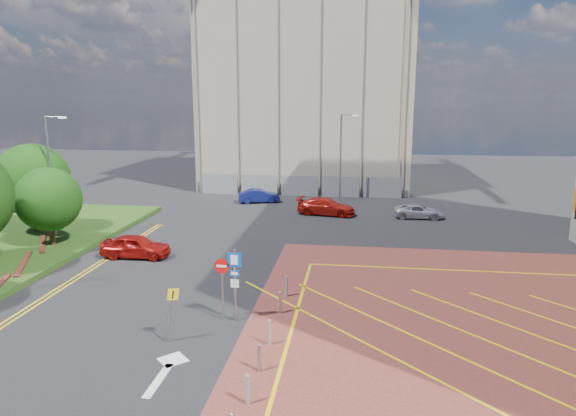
% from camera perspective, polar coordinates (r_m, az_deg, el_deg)
% --- Properties ---
extents(ground, '(140.00, 140.00, 0.00)m').
position_cam_1_polar(ground, '(21.92, -7.75, -13.30)').
color(ground, black).
rests_on(ground, ground).
extents(tree_c, '(4.00, 4.00, 4.90)m').
position_cam_1_polar(tree_c, '(35.23, -25.07, 0.87)').
color(tree_c, '#3D2B1C').
rests_on(tree_c, grass_bed).
extents(tree_d, '(5.00, 5.00, 6.08)m').
position_cam_1_polar(tree_d, '(39.24, -26.52, 2.78)').
color(tree_d, '#3D2B1C').
rests_on(tree_d, grass_bed).
extents(lamp_left_far, '(1.53, 0.16, 8.00)m').
position_cam_1_polar(lamp_left_far, '(37.17, -24.83, 3.72)').
color(lamp_left_far, '#9EA0A8').
rests_on(lamp_left_far, grass_bed).
extents(lamp_back, '(1.53, 0.16, 8.00)m').
position_cam_1_polar(lamp_back, '(47.34, 5.96, 5.98)').
color(lamp_back, '#9EA0A8').
rests_on(lamp_back, ground).
extents(sign_cluster, '(1.17, 0.12, 3.20)m').
position_cam_1_polar(sign_cluster, '(21.98, -6.46, -7.68)').
color(sign_cluster, '#9EA0A8').
rests_on(sign_cluster, ground).
extents(warning_sign, '(0.67, 0.40, 2.25)m').
position_cam_1_polar(warning_sign, '(20.69, -12.93, -10.76)').
color(warning_sign, '#9EA0A8').
rests_on(warning_sign, ground).
extents(bollard_row, '(0.14, 11.14, 0.90)m').
position_cam_1_polar(bollard_row, '(19.78, -2.44, -14.62)').
color(bollard_row, '#9EA0A8').
rests_on(bollard_row, forecourt).
extents(construction_building, '(21.20, 19.20, 22.00)m').
position_cam_1_polar(construction_building, '(59.32, 2.43, 13.68)').
color(construction_building, '#AAA48B').
rests_on(construction_building, ground).
extents(construction_fence, '(21.60, 0.06, 2.00)m').
position_cam_1_polar(construction_fence, '(49.96, 2.42, 2.46)').
color(construction_fence, gray).
rests_on(construction_fence, ground).
extents(car_red_left, '(4.12, 1.73, 1.39)m').
position_cam_1_polar(car_red_left, '(32.08, -16.55, -4.08)').
color(car_red_left, '#9D100D').
rests_on(car_red_left, ground).
extents(car_blue_back, '(3.97, 2.35, 1.24)m').
position_cam_1_polar(car_blue_back, '(46.93, -3.24, 1.35)').
color(car_blue_back, navy).
rests_on(car_blue_back, ground).
extents(car_red_back, '(5.00, 2.70, 1.38)m').
position_cam_1_polar(car_red_back, '(42.05, 4.27, 0.17)').
color(car_red_back, '#AE170E').
rests_on(car_red_back, ground).
extents(car_silver_back, '(3.88, 1.81, 1.07)m').
position_cam_1_polar(car_silver_back, '(42.09, 14.32, -0.38)').
color(car_silver_back, silver).
rests_on(car_silver_back, ground).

